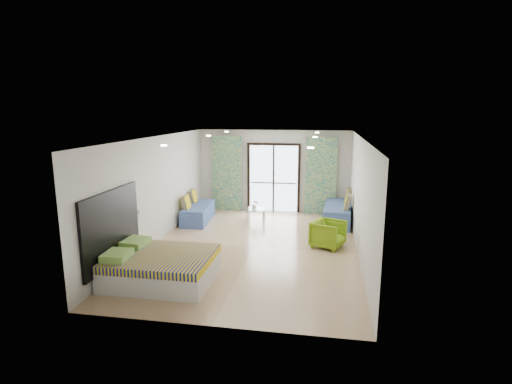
% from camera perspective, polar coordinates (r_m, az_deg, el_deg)
% --- Properties ---
extents(floor, '(5.00, 7.50, 0.01)m').
position_cam_1_polar(floor, '(9.99, -0.30, -7.88)').
color(floor, tan).
rests_on(floor, ground).
extents(ceiling, '(5.00, 7.50, 0.01)m').
position_cam_1_polar(ceiling, '(9.43, -0.32, 7.76)').
color(ceiling, silver).
rests_on(ceiling, ground).
extents(wall_back, '(5.00, 0.01, 2.70)m').
position_cam_1_polar(wall_back, '(13.27, 2.55, 3.02)').
color(wall_back, silver).
rests_on(wall_back, ground).
extents(wall_front, '(5.00, 0.01, 2.70)m').
position_cam_1_polar(wall_front, '(6.09, -6.58, -7.49)').
color(wall_front, silver).
rests_on(wall_front, ground).
extents(wall_left, '(0.01, 7.50, 2.70)m').
position_cam_1_polar(wall_left, '(10.35, -14.06, 0.21)').
color(wall_left, silver).
rests_on(wall_left, ground).
extents(wall_right, '(0.01, 7.50, 2.70)m').
position_cam_1_polar(wall_right, '(9.51, 14.68, -0.81)').
color(wall_right, silver).
rests_on(wall_right, ground).
extents(balcony_door, '(1.76, 0.08, 2.28)m').
position_cam_1_polar(balcony_door, '(13.26, 2.53, 2.61)').
color(balcony_door, black).
rests_on(balcony_door, floor).
extents(balcony_rail, '(1.52, 0.03, 0.04)m').
position_cam_1_polar(balcony_rail, '(13.32, 2.52, 1.30)').
color(balcony_rail, '#595451').
rests_on(balcony_rail, balcony_door).
extents(curtain_left, '(1.00, 0.10, 2.50)m').
position_cam_1_polar(curtain_left, '(13.39, -4.15, 2.65)').
color(curtain_left, white).
rests_on(curtain_left, floor).
extents(curtain_right, '(1.00, 0.10, 2.50)m').
position_cam_1_polar(curtain_right, '(13.01, 9.23, 2.25)').
color(curtain_right, white).
rests_on(curtain_right, floor).
extents(downlight_a, '(0.12, 0.12, 0.02)m').
position_cam_1_polar(downlight_a, '(7.91, -13.03, 6.50)').
color(downlight_a, '#FFE0B2').
rests_on(downlight_a, ceiling).
extents(downlight_b, '(0.12, 0.12, 0.02)m').
position_cam_1_polar(downlight_b, '(7.30, 7.81, 6.28)').
color(downlight_b, '#FFE0B2').
rests_on(downlight_b, ceiling).
extents(downlight_c, '(0.12, 0.12, 0.02)m').
position_cam_1_polar(downlight_c, '(10.73, -6.81, 7.99)').
color(downlight_c, '#FFE0B2').
rests_on(downlight_c, ceiling).
extents(downlight_d, '(0.12, 0.12, 0.02)m').
position_cam_1_polar(downlight_d, '(10.29, 8.45, 7.80)').
color(downlight_d, '#FFE0B2').
rests_on(downlight_d, ceiling).
extents(downlight_e, '(0.12, 0.12, 0.02)m').
position_cam_1_polar(downlight_e, '(12.66, -4.21, 8.59)').
color(downlight_e, '#FFE0B2').
rests_on(downlight_e, ceiling).
extents(downlight_f, '(0.12, 0.12, 0.02)m').
position_cam_1_polar(downlight_f, '(12.29, 8.71, 8.39)').
color(downlight_f, '#FFE0B2').
rests_on(downlight_f, ceiling).
extents(headboard, '(0.06, 2.10, 1.50)m').
position_cam_1_polar(headboard, '(8.44, -19.89, -4.80)').
color(headboard, black).
rests_on(headboard, floor).
extents(switch_plate, '(0.02, 0.10, 0.10)m').
position_cam_1_polar(switch_plate, '(9.51, -16.25, -2.76)').
color(switch_plate, silver).
rests_on(switch_plate, wall_left).
extents(bed, '(2.02, 1.65, 0.70)m').
position_cam_1_polar(bed, '(8.26, -13.48, -10.35)').
color(bed, silver).
rests_on(bed, floor).
extents(daybed_left, '(0.85, 1.85, 0.89)m').
position_cam_1_polar(daybed_left, '(12.32, -8.34, -2.87)').
color(daybed_left, '#405999').
rests_on(daybed_left, floor).
extents(daybed_right, '(0.90, 2.04, 0.98)m').
position_cam_1_polar(daybed_right, '(12.25, 11.69, -2.93)').
color(daybed_right, '#405999').
rests_on(daybed_right, floor).
extents(coffee_table, '(0.59, 0.59, 0.64)m').
position_cam_1_polar(coffee_table, '(12.22, 0.01, -2.62)').
color(coffee_table, silver).
rests_on(coffee_table, floor).
extents(vase, '(0.20, 0.20, 0.16)m').
position_cam_1_polar(vase, '(12.23, -0.29, -2.04)').
color(vase, white).
rests_on(vase, coffee_table).
extents(armchair, '(0.90, 0.92, 0.74)m').
position_cam_1_polar(armchair, '(10.05, 10.27, -5.73)').
color(armchair, '#6D9613').
rests_on(armchair, floor).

